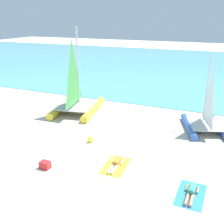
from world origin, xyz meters
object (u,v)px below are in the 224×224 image
Objects in this scene: towel_left at (115,166)px; sunbather_left at (116,163)px; sailboat_yellow at (77,100)px; beach_ball at (90,139)px; sailboat_blue at (205,120)px; towel_right at (191,195)px; sunbather_right at (191,191)px; cooler_box at (45,165)px.

towel_left is 1.21× the size of sunbather_left.
sailboat_yellow is 5.57m from beach_ball.
sailboat_blue is at bearing 57.37° from sunbather_left.
sunbather_left is 0.82× the size of towel_right.
beach_ball reaches higher than sunbather_right.
sailboat_yellow is at bearing 130.32° from sunbather_left.
sunbather_left is at bearing 166.36° from towel_right.
beach_ball is 0.73× the size of cooler_box.
sailboat_blue is 9.67× the size of cooler_box.
towel_right is at bearing -90.00° from sunbather_right.
sailboat_blue is at bearing 50.22° from cooler_box.
sunbather_left is 3.45m from cooler_box.
towel_left is (5.82, -6.17, -0.93)m from sailboat_yellow.
sailboat_blue reaches higher than towel_left.
beach_ball is at bearing 139.77° from sunbather_left.
sunbather_right is at bearing 6.47° from cooler_box.
towel_right is 5.24× the size of beach_ball.
sailboat_yellow is 4.02× the size of sunbather_left.
sailboat_blue reaches higher than beach_ball.
towel_left is 3.43m from cooler_box.
sunbather_left is at bearing 27.86° from cooler_box.
cooler_box is (-0.67, -3.40, -0.00)m from beach_ball.
sunbather_left and sunbather_right have the same top height.
sailboat_blue reaches higher than sunbather_right.
towel_right is (9.56, -7.01, -0.93)m from sailboat_yellow.
beach_ball reaches higher than sunbather_left.
sunbather_left is 2.98m from beach_ball.
cooler_box is (2.77, -7.72, -0.76)m from sailboat_yellow.
sunbather_left is 1.00× the size of sunbather_right.
towel_right is at bearing -12.69° from towel_left.
sailboat_yellow reaches higher than towel_left.
towel_right is at bearing 5.92° from cooler_box.
sailboat_yellow is at bearing 144.95° from sunbather_right.
sunbather_left is at bearing -36.93° from beach_ball.
cooler_box is (-6.79, -0.77, 0.05)m from sunbather_right.
sailboat_blue is 7.33m from towel_left.
sailboat_blue is 7.26m from towel_right.
towel_left is 1.00× the size of towel_right.
towel_left is 1.22× the size of sunbather_right.
cooler_box is at bearing -155.43° from sunbather_left.
sailboat_yellow reaches higher than towel_right.
sunbather_right is (0.20, -7.15, -0.59)m from sailboat_blue.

